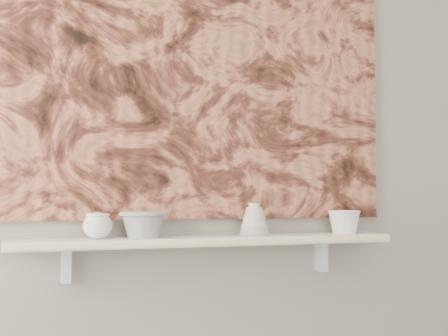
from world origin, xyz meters
name	(u,v)px	position (x,y,z in m)	size (l,w,h in m)	color
wall_back	(201,123)	(0.00, 1.60, 1.35)	(3.60, 3.60, 0.00)	gray
shelf	(208,241)	(0.00, 1.51, 0.92)	(1.40, 0.18, 0.03)	white
shelf_stripe	(217,243)	(0.00, 1.41, 0.92)	(1.40, 0.01, 0.02)	#F6E9A4
bracket_left	(66,265)	(-0.49, 1.57, 0.84)	(0.03, 0.06, 0.12)	white
bracket_right	(321,256)	(0.49, 1.57, 0.84)	(0.03, 0.06, 0.12)	white
painting	(202,72)	(0.00, 1.59, 1.54)	(1.50, 0.03, 1.10)	#5C2C20
house_motif	(311,157)	(0.45, 1.57, 1.23)	(0.09, 0.00, 0.08)	black
bowl_grey	(143,224)	(-0.24, 1.51, 0.98)	(0.16, 0.16, 0.09)	#9F9F9C
cup_cream	(98,226)	(-0.39, 1.51, 0.98)	(0.10, 0.10, 0.09)	silver
bell_vessel	(254,219)	(0.18, 1.51, 0.99)	(0.11, 0.11, 0.12)	beige
bowl_white	(344,222)	(0.56, 1.51, 0.98)	(0.13, 0.13, 0.09)	silver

